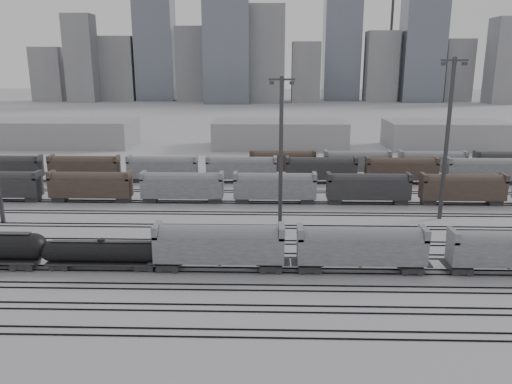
{
  "coord_description": "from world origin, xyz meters",
  "views": [
    {
      "loc": [
        7.0,
        -56.45,
        25.02
      ],
      "look_at": [
        4.76,
        24.47,
        4.0
      ],
      "focal_mm": 35.0,
      "sensor_mm": 36.0,
      "label": 1
    }
  ],
  "objects_px": {
    "hopper_car_a": "(219,243)",
    "light_mast_c": "(281,153)",
    "hopper_car_b": "(361,245)",
    "hopper_car_c": "(511,248)",
    "tank_car_b": "(102,252)"
  },
  "relations": [
    {
      "from": "hopper_car_b",
      "to": "hopper_car_a",
      "type": "bearing_deg",
      "value": 180.0
    },
    {
      "from": "hopper_car_b",
      "to": "hopper_car_c",
      "type": "bearing_deg",
      "value": -0.0
    },
    {
      "from": "tank_car_b",
      "to": "hopper_car_a",
      "type": "xyz_separation_m",
      "value": [
        14.62,
        0.0,
        1.34
      ]
    },
    {
      "from": "tank_car_b",
      "to": "hopper_car_a",
      "type": "distance_m",
      "value": 14.68
    },
    {
      "from": "hopper_car_a",
      "to": "hopper_car_b",
      "type": "xyz_separation_m",
      "value": [
        17.36,
        0.0,
        -0.08
      ]
    },
    {
      "from": "hopper_car_a",
      "to": "hopper_car_b",
      "type": "distance_m",
      "value": 17.36
    },
    {
      "from": "hopper_car_b",
      "to": "light_mast_c",
      "type": "height_order",
      "value": "light_mast_c"
    },
    {
      "from": "hopper_car_b",
      "to": "light_mast_c",
      "type": "distance_m",
      "value": 19.03
    },
    {
      "from": "tank_car_b",
      "to": "hopper_car_a",
      "type": "height_order",
      "value": "hopper_car_a"
    },
    {
      "from": "hopper_car_c",
      "to": "light_mast_c",
      "type": "bearing_deg",
      "value": 153.46
    },
    {
      "from": "hopper_car_c",
      "to": "tank_car_b",
      "type": "bearing_deg",
      "value": 180.0
    },
    {
      "from": "hopper_car_b",
      "to": "hopper_car_c",
      "type": "xyz_separation_m",
      "value": [
        18.06,
        -0.0,
        -0.18
      ]
    },
    {
      "from": "hopper_car_b",
      "to": "hopper_car_c",
      "type": "distance_m",
      "value": 18.06
    },
    {
      "from": "hopper_car_c",
      "to": "hopper_car_b",
      "type": "bearing_deg",
      "value": 180.0
    },
    {
      "from": "hopper_car_a",
      "to": "light_mast_c",
      "type": "xyz_separation_m",
      "value": [
        7.74,
        13.82,
        8.79
      ]
    }
  ]
}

